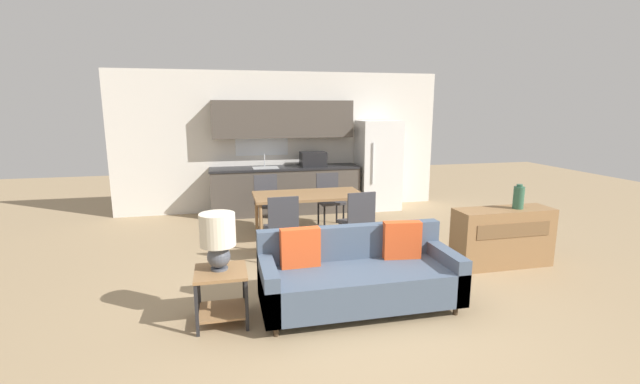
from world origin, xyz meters
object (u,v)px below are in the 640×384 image
at_px(credenza, 502,237).
at_px(dining_chair_near_right, 358,220).
at_px(table_lamp, 218,236).
at_px(dining_chair_far_right, 329,197).
at_px(side_table, 221,287).
at_px(dining_chair_far_left, 268,200).
at_px(dining_chair_near_left, 282,225).
at_px(vase, 519,197).
at_px(dining_table, 309,198).
at_px(couch, 357,276).
at_px(refrigerator, 378,165).

relative_size(credenza, dining_chair_near_right, 1.42).
relative_size(table_lamp, dining_chair_far_right, 0.60).
bearing_deg(side_table, dining_chair_near_right, 39.86).
height_order(dining_chair_far_right, dining_chair_far_left, same).
distance_m(table_lamp, dining_chair_near_left, 1.72).
height_order(credenza, vase, vase).
distance_m(dining_table, couch, 2.33).
bearing_deg(refrigerator, dining_table, -135.04).
bearing_deg(dining_chair_near_left, vase, 163.16).
height_order(side_table, table_lamp, table_lamp).
bearing_deg(dining_table, couch, -89.04).
bearing_deg(dining_chair_near_right, refrigerator, -121.32).
height_order(couch, credenza, couch).
bearing_deg(credenza, table_lamp, -169.02).
distance_m(dining_chair_near_right, dining_chair_far_right, 1.54).
distance_m(couch, dining_chair_far_left, 3.17).
height_order(refrigerator, dining_table, refrigerator).
xyz_separation_m(side_table, dining_chair_far_left, (0.78, 3.13, 0.15)).
xyz_separation_m(side_table, dining_chair_near_right, (1.86, 1.55, 0.15)).
height_order(refrigerator, vase, refrigerator).
distance_m(vase, dining_chair_far_right, 3.06).
xyz_separation_m(table_lamp, dining_chair_far_left, (0.79, 3.10, -0.35)).
bearing_deg(refrigerator, dining_chair_far_left, -157.18).
bearing_deg(dining_chair_far_left, side_table, -112.29).
xyz_separation_m(refrigerator, dining_chair_near_right, (-1.25, -2.56, -0.39)).
relative_size(refrigerator, dining_chair_far_right, 1.95).
height_order(side_table, dining_chair_near_right, dining_chair_near_right).
distance_m(refrigerator, side_table, 5.19).
distance_m(vase, dining_chair_near_left, 3.06).
bearing_deg(dining_chair_far_right, couch, -103.60).
relative_size(dining_table, dining_chair_near_left, 1.83).
bearing_deg(dining_chair_near_right, side_table, 34.61).
distance_m(dining_table, side_table, 2.70).
bearing_deg(side_table, dining_chair_near_left, 62.15).
bearing_deg(dining_chair_far_right, dining_chair_near_right, -94.14).
xyz_separation_m(credenza, dining_chair_far_right, (-1.70, 2.36, 0.12)).
height_order(couch, dining_chair_far_right, dining_chair_far_right).
xyz_separation_m(table_lamp, dining_chair_far_right, (1.85, 3.05, -0.35)).
distance_m(refrigerator, table_lamp, 5.14).
height_order(refrigerator, dining_chair_near_left, refrigerator).
bearing_deg(refrigerator, dining_chair_near_right, -116.07).
relative_size(couch, table_lamp, 3.65).
bearing_deg(side_table, table_lamp, 108.68).
distance_m(credenza, vase, 0.55).
height_order(dining_table, vase, vase).
xyz_separation_m(refrigerator, dining_chair_far_right, (-1.27, -1.03, -0.39)).
relative_size(table_lamp, vase, 1.73).
relative_size(table_lamp, dining_chair_far_left, 0.60).
height_order(dining_table, side_table, dining_table).
relative_size(side_table, credenza, 0.41).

